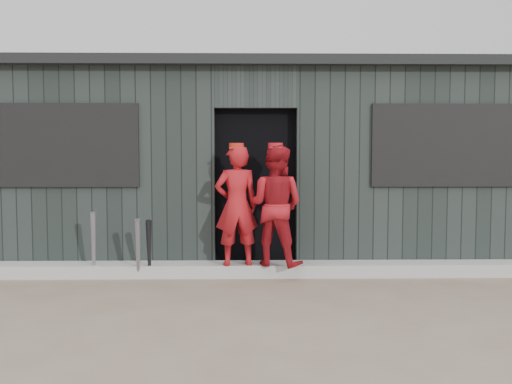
{
  "coord_description": "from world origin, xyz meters",
  "views": [
    {
      "loc": [
        -0.12,
        -4.88,
        1.47
      ],
      "look_at": [
        0.0,
        1.8,
        1.0
      ],
      "focal_mm": 40.0,
      "sensor_mm": 36.0,
      "label": 1
    }
  ],
  "objects_px": {
    "dugout": "(254,164)",
    "player_grey_back": "(264,220)",
    "bat_mid": "(138,249)",
    "player_red_right": "(275,205)",
    "bat_left": "(93,245)",
    "bat_right": "(149,249)",
    "player_red_left": "(237,206)"
  },
  "relations": [
    {
      "from": "dugout",
      "to": "player_grey_back",
      "type": "bearing_deg",
      "value": -83.2
    },
    {
      "from": "bat_mid",
      "to": "player_red_right",
      "type": "xyz_separation_m",
      "value": [
        1.57,
        0.13,
        0.49
      ]
    },
    {
      "from": "bat_left",
      "to": "dugout",
      "type": "distance_m",
      "value": 2.77
    },
    {
      "from": "bat_left",
      "to": "bat_mid",
      "type": "relative_size",
      "value": 1.1
    },
    {
      "from": "bat_mid",
      "to": "bat_right",
      "type": "xyz_separation_m",
      "value": [
        0.12,
        0.05,
        -0.01
      ]
    },
    {
      "from": "bat_left",
      "to": "bat_right",
      "type": "height_order",
      "value": "bat_left"
    },
    {
      "from": "bat_left",
      "to": "dugout",
      "type": "xyz_separation_m",
      "value": [
        1.88,
        1.83,
        0.89
      ]
    },
    {
      "from": "bat_right",
      "to": "dugout",
      "type": "relative_size",
      "value": 0.09
    },
    {
      "from": "bat_mid",
      "to": "player_grey_back",
      "type": "relative_size",
      "value": 0.62
    },
    {
      "from": "player_red_right",
      "to": "dugout",
      "type": "height_order",
      "value": "dugout"
    },
    {
      "from": "player_grey_back",
      "to": "dugout",
      "type": "height_order",
      "value": "dugout"
    },
    {
      "from": "bat_right",
      "to": "player_red_right",
      "type": "relative_size",
      "value": 0.51
    },
    {
      "from": "bat_left",
      "to": "dugout",
      "type": "relative_size",
      "value": 0.1
    },
    {
      "from": "bat_mid",
      "to": "player_grey_back",
      "type": "distance_m",
      "value": 1.75
    },
    {
      "from": "bat_mid",
      "to": "player_grey_back",
      "type": "bearing_deg",
      "value": 31.9
    },
    {
      "from": "bat_left",
      "to": "player_red_left",
      "type": "relative_size",
      "value": 0.58
    },
    {
      "from": "bat_left",
      "to": "bat_mid",
      "type": "xyz_separation_m",
      "value": [
        0.53,
        -0.1,
        -0.03
      ]
    },
    {
      "from": "bat_left",
      "to": "player_red_right",
      "type": "distance_m",
      "value": 2.15
    },
    {
      "from": "bat_right",
      "to": "player_grey_back",
      "type": "xyz_separation_m",
      "value": [
        1.35,
        0.86,
        0.24
      ]
    },
    {
      "from": "bat_left",
      "to": "bat_right",
      "type": "xyz_separation_m",
      "value": [
        0.65,
        -0.04,
        -0.04
      ]
    },
    {
      "from": "bat_left",
      "to": "player_grey_back",
      "type": "relative_size",
      "value": 0.68
    },
    {
      "from": "bat_right",
      "to": "player_grey_back",
      "type": "relative_size",
      "value": 0.61
    },
    {
      "from": "player_red_right",
      "to": "player_grey_back",
      "type": "xyz_separation_m",
      "value": [
        -0.1,
        0.79,
        -0.26
      ]
    },
    {
      "from": "player_red_left",
      "to": "player_red_right",
      "type": "height_order",
      "value": "player_red_right"
    },
    {
      "from": "dugout",
      "to": "bat_right",
      "type": "bearing_deg",
      "value": -123.37
    },
    {
      "from": "player_red_left",
      "to": "dugout",
      "type": "bearing_deg",
      "value": -108.47
    },
    {
      "from": "player_red_left",
      "to": "player_red_right",
      "type": "distance_m",
      "value": 0.45
    },
    {
      "from": "dugout",
      "to": "bat_mid",
      "type": "bearing_deg",
      "value": -125.03
    },
    {
      "from": "player_red_left",
      "to": "player_grey_back",
      "type": "xyz_separation_m",
      "value": [
        0.35,
        0.78,
        -0.26
      ]
    },
    {
      "from": "bat_mid",
      "to": "player_red_left",
      "type": "height_order",
      "value": "player_red_left"
    },
    {
      "from": "bat_mid",
      "to": "player_red_left",
      "type": "xyz_separation_m",
      "value": [
        1.12,
        0.13,
        0.49
      ]
    },
    {
      "from": "player_grey_back",
      "to": "bat_right",
      "type": "bearing_deg",
      "value": 31.45
    }
  ]
}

